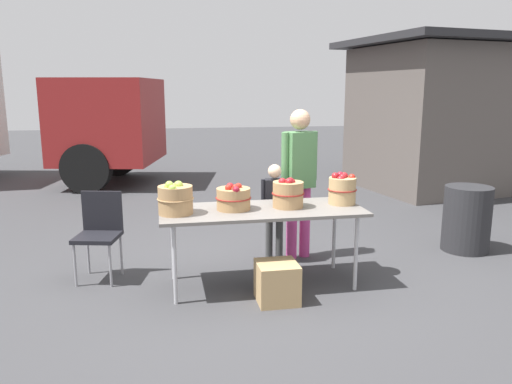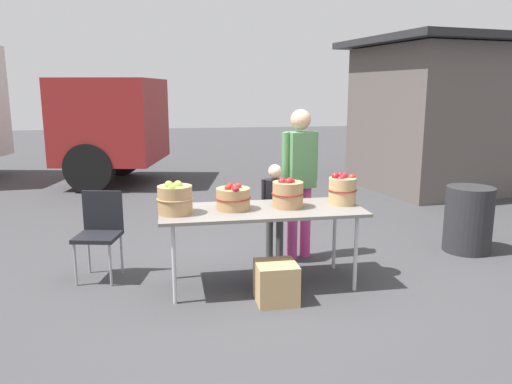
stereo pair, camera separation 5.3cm
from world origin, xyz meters
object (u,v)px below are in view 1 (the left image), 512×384
object	(u,v)px
vendor_adult	(299,172)
folding_chair	(99,228)
market_table	(262,213)
apple_basket_red_2	(342,189)
child_customer	(274,206)
apple_basket_green_0	(175,199)
produce_crate	(277,282)
trash_barrel	(467,219)
apple_basket_red_1	(288,193)
apple_basket_red_0	(233,198)

from	to	relation	value
vendor_adult	folding_chair	world-z (taller)	vendor_adult
market_table	apple_basket_red_2	world-z (taller)	apple_basket_red_2
vendor_adult	child_customer	bearing A→B (deg)	10.79
child_customer	folding_chair	size ratio (longest dim) A/B	1.26
market_table	apple_basket_red_2	xyz separation A→B (m)	(0.81, 0.06, 0.19)
apple_basket_green_0	apple_basket_red_2	distance (m)	1.61
apple_basket_red_2	vendor_adult	bearing A→B (deg)	111.46
produce_crate	vendor_adult	bearing A→B (deg)	65.89
apple_basket_green_0	folding_chair	xyz separation A→B (m)	(-0.73, 0.52, -0.38)
market_table	apple_basket_red_2	size ratio (longest dim) A/B	6.10
apple_basket_green_0	trash_barrel	bearing A→B (deg)	10.59
trash_barrel	produce_crate	size ratio (longest dim) A/B	2.13
child_customer	folding_chair	world-z (taller)	child_customer
apple_basket_red_1	child_customer	bearing A→B (deg)	90.74
market_table	folding_chair	world-z (taller)	folding_chair
apple_basket_red_0	vendor_adult	distance (m)	1.07
apple_basket_red_0	folding_chair	world-z (taller)	apple_basket_red_0
apple_basket_red_0	child_customer	world-z (taller)	child_customer
apple_basket_red_0	apple_basket_red_1	xyz separation A→B (m)	(0.52, -0.00, 0.02)
market_table	apple_basket_green_0	distance (m)	0.82
apple_basket_red_1	folding_chair	size ratio (longest dim) A/B	0.36
vendor_adult	market_table	bearing A→B (deg)	37.44
apple_basket_red_0	folding_chair	bearing A→B (deg)	160.43
apple_basket_red_0	trash_barrel	bearing A→B (deg)	11.22
vendor_adult	produce_crate	bearing A→B (deg)	51.46
child_customer	folding_chair	distance (m)	1.79
apple_basket_red_1	vendor_adult	world-z (taller)	vendor_adult
apple_basket_red_1	trash_barrel	world-z (taller)	apple_basket_red_1
apple_basket_green_0	vendor_adult	world-z (taller)	vendor_adult
market_table	folding_chair	bearing A→B (deg)	162.79
child_customer	folding_chair	xyz separation A→B (m)	(-1.78, -0.09, -0.13)
market_table	child_customer	bearing A→B (deg)	66.13
market_table	produce_crate	world-z (taller)	market_table
apple_basket_red_1	child_customer	distance (m)	0.60
market_table	folding_chair	size ratio (longest dim) A/B	2.21
apple_basket_red_1	apple_basket_red_2	distance (m)	0.56
apple_basket_red_1	apple_basket_green_0	bearing A→B (deg)	-176.49
apple_basket_red_2	vendor_adult	world-z (taller)	vendor_adult
market_table	trash_barrel	bearing A→B (deg)	12.88
apple_basket_red_0	child_customer	size ratio (longest dim) A/B	0.31
market_table	apple_basket_green_0	xyz separation A→B (m)	(-0.80, -0.04, 0.18)
apple_basket_green_0	apple_basket_red_0	size ratio (longest dim) A/B	0.99
apple_basket_red_0	vendor_adult	xyz separation A→B (m)	(0.82, 0.68, 0.11)
folding_chair	produce_crate	world-z (taller)	folding_chair
trash_barrel	market_table	bearing A→B (deg)	-167.12
vendor_adult	folding_chair	xyz separation A→B (m)	(-2.09, -0.23, -0.46)
apple_basket_red_0	child_customer	distance (m)	0.78
apple_basket_green_0	child_customer	bearing A→B (deg)	30.06
apple_basket_red_2	produce_crate	xyz separation A→B (m)	(-0.76, -0.47, -0.72)
trash_barrel	vendor_adult	bearing A→B (deg)	176.34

